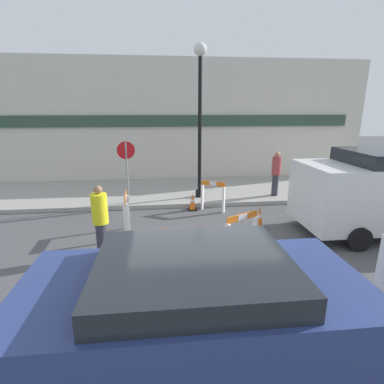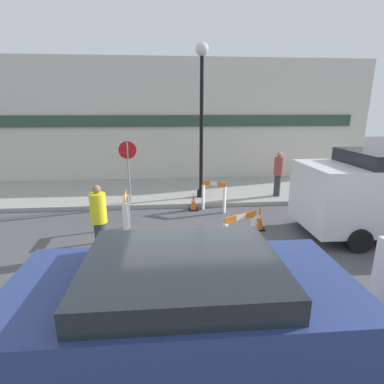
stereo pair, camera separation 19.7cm
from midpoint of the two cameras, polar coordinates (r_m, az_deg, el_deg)
ground_plane at (r=6.33m, az=0.31°, el=-16.14°), size 60.00×60.00×0.00m
sidewalk_slab at (r=12.29m, az=-3.09°, el=0.19°), size 18.00×3.96×0.14m
storefront_facade at (r=13.91m, az=-3.73°, el=13.19°), size 18.00×0.22×5.50m
streetlamp_post at (r=10.79m, az=0.98°, el=16.74°), size 0.44×0.44×5.30m
stop_sign at (r=10.49m, az=-12.88°, el=5.58°), size 0.59×0.13×2.13m
barricade_0 at (r=9.99m, az=3.44°, el=-0.60°), size 0.77×0.54×1.02m
barricade_1 at (r=8.32m, az=-13.02°, el=-3.89°), size 0.19×0.84×1.14m
barricade_2 at (r=7.02m, az=8.65°, el=-7.75°), size 0.87×0.55×1.04m
traffic_cone_0 at (r=7.39m, az=-12.06°, el=-9.03°), size 0.30×0.30×0.61m
traffic_cone_1 at (r=7.38m, az=-6.21°, el=-8.82°), size 0.30×0.30×0.60m
traffic_cone_2 at (r=10.13m, az=-0.47°, el=-1.93°), size 0.30×0.30×0.58m
traffic_cone_3 at (r=8.72m, az=12.08°, el=-4.86°), size 0.30×0.30×0.69m
traffic_cone_4 at (r=6.73m, az=-1.80°, el=-11.12°), size 0.30×0.30×0.63m
person_worker at (r=7.13m, az=-17.80°, el=-5.01°), size 0.49×0.49×1.71m
person_pedestrian at (r=11.61m, az=15.23°, el=3.70°), size 0.42×0.42×1.68m
parked_car_1 at (r=3.77m, az=-1.30°, el=-22.84°), size 3.88×2.02×1.76m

